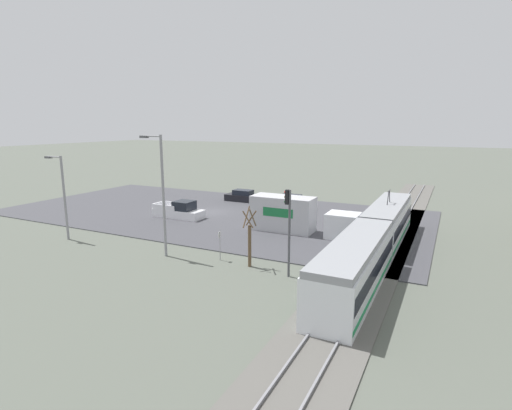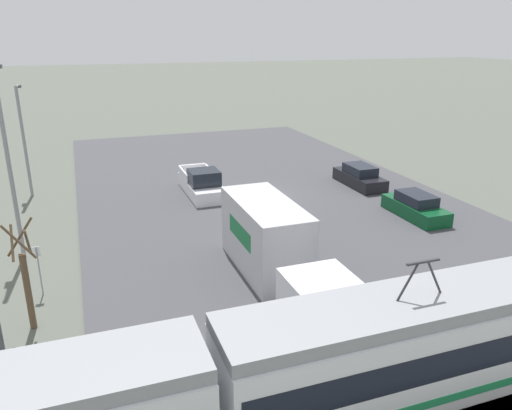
{
  "view_description": "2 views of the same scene",
  "coord_description": "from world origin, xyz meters",
  "px_view_note": "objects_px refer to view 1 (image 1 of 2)",
  "views": [
    {
      "loc": [
        37.62,
        24.41,
        9.96
      ],
      "look_at": [
        6.98,
        9.16,
        3.0
      ],
      "focal_mm": 28.0,
      "sensor_mm": 36.0,
      "label": 1
    },
    {
      "loc": [
        11.28,
        30.08,
        10.49
      ],
      "look_at": [
        3.65,
        8.83,
        2.68
      ],
      "focal_mm": 35.0,
      "sensor_mm": 36.0,
      "label": 2
    }
  ],
  "objects_px": {
    "pickup_truck": "(179,211)",
    "street_lamp_mid_block": "(62,191)",
    "sedan_car_1": "(291,201)",
    "traffic_light_pole": "(288,222)",
    "box_truck": "(297,216)",
    "street_tree": "(250,240)",
    "light_rail_tram": "(374,240)",
    "street_lamp_near_crossing": "(161,188)",
    "no_parking_sign": "(220,243)",
    "sedan_car_0": "(243,197)"
  },
  "relations": [
    {
      "from": "traffic_light_pole",
      "to": "street_tree",
      "type": "relative_size",
      "value": 1.36
    },
    {
      "from": "traffic_light_pole",
      "to": "street_lamp_near_crossing",
      "type": "relative_size",
      "value": 0.63
    },
    {
      "from": "sedan_car_1",
      "to": "no_parking_sign",
      "type": "distance_m",
      "value": 20.75
    },
    {
      "from": "sedan_car_1",
      "to": "traffic_light_pole",
      "type": "bearing_deg",
      "value": 21.0
    },
    {
      "from": "street_lamp_near_crossing",
      "to": "street_lamp_mid_block",
      "type": "relative_size",
      "value": 1.26
    },
    {
      "from": "pickup_truck",
      "to": "sedan_car_1",
      "type": "bearing_deg",
      "value": 142.01
    },
    {
      "from": "box_truck",
      "to": "traffic_light_pole",
      "type": "xyz_separation_m",
      "value": [
        10.46,
        3.34,
        2.16
      ]
    },
    {
      "from": "pickup_truck",
      "to": "street_lamp_mid_block",
      "type": "xyz_separation_m",
      "value": [
        10.92,
        -4.03,
        3.5
      ]
    },
    {
      "from": "street_lamp_near_crossing",
      "to": "no_parking_sign",
      "type": "height_order",
      "value": "street_lamp_near_crossing"
    },
    {
      "from": "light_rail_tram",
      "to": "traffic_light_pole",
      "type": "xyz_separation_m",
      "value": [
        5.49,
        -4.53,
        2.12
      ]
    },
    {
      "from": "light_rail_tram",
      "to": "street_lamp_near_crossing",
      "type": "xyz_separation_m",
      "value": [
        5.74,
        -14.66,
        3.62
      ]
    },
    {
      "from": "pickup_truck",
      "to": "sedan_car_0",
      "type": "height_order",
      "value": "pickup_truck"
    },
    {
      "from": "box_truck",
      "to": "traffic_light_pole",
      "type": "relative_size",
      "value": 1.72
    },
    {
      "from": "traffic_light_pole",
      "to": "street_lamp_near_crossing",
      "type": "bearing_deg",
      "value": -88.56
    },
    {
      "from": "light_rail_tram",
      "to": "street_tree",
      "type": "height_order",
      "value": "light_rail_tram"
    },
    {
      "from": "box_truck",
      "to": "sedan_car_1",
      "type": "height_order",
      "value": "box_truck"
    },
    {
      "from": "sedan_car_1",
      "to": "street_lamp_near_crossing",
      "type": "bearing_deg",
      "value": -5.11
    },
    {
      "from": "pickup_truck",
      "to": "no_parking_sign",
      "type": "relative_size",
      "value": 2.58
    },
    {
      "from": "sedan_car_1",
      "to": "traffic_light_pole",
      "type": "xyz_separation_m",
      "value": [
        21.36,
        8.2,
        3.07
      ]
    },
    {
      "from": "traffic_light_pole",
      "to": "sedan_car_1",
      "type": "bearing_deg",
      "value": -159.0
    },
    {
      "from": "street_tree",
      "to": "street_lamp_mid_block",
      "type": "relative_size",
      "value": 0.59
    },
    {
      "from": "box_truck",
      "to": "street_lamp_mid_block",
      "type": "bearing_deg",
      "value": -57.85
    },
    {
      "from": "box_truck",
      "to": "street_lamp_near_crossing",
      "type": "height_order",
      "value": "street_lamp_near_crossing"
    },
    {
      "from": "box_truck",
      "to": "street_tree",
      "type": "xyz_separation_m",
      "value": [
        9.91,
        0.22,
        0.37
      ]
    },
    {
      "from": "light_rail_tram",
      "to": "traffic_light_pole",
      "type": "height_order",
      "value": "traffic_light_pole"
    },
    {
      "from": "box_truck",
      "to": "pickup_truck",
      "type": "relative_size",
      "value": 1.78
    },
    {
      "from": "street_lamp_near_crossing",
      "to": "no_parking_sign",
      "type": "distance_m",
      "value": 5.98
    },
    {
      "from": "light_rail_tram",
      "to": "street_lamp_mid_block",
      "type": "bearing_deg",
      "value": -76.7
    },
    {
      "from": "pickup_truck",
      "to": "sedan_car_0",
      "type": "distance_m",
      "value": 11.31
    },
    {
      "from": "street_lamp_near_crossing",
      "to": "light_rail_tram",
      "type": "bearing_deg",
      "value": 111.39
    },
    {
      "from": "sedan_car_1",
      "to": "traffic_light_pole",
      "type": "distance_m",
      "value": 23.08
    },
    {
      "from": "sedan_car_1",
      "to": "no_parking_sign",
      "type": "xyz_separation_m",
      "value": [
        20.59,
        2.47,
        0.67
      ]
    },
    {
      "from": "sedan_car_1",
      "to": "traffic_light_pole",
      "type": "height_order",
      "value": "traffic_light_pole"
    },
    {
      "from": "light_rail_tram",
      "to": "street_tree",
      "type": "distance_m",
      "value": 9.11
    },
    {
      "from": "box_truck",
      "to": "pickup_truck",
      "type": "distance_m",
      "value": 13.42
    },
    {
      "from": "sedan_car_0",
      "to": "no_parking_sign",
      "type": "xyz_separation_m",
      "value": [
        20.83,
        9.25,
        0.65
      ]
    },
    {
      "from": "sedan_car_0",
      "to": "no_parking_sign",
      "type": "relative_size",
      "value": 2.14
    },
    {
      "from": "box_truck",
      "to": "traffic_light_pole",
      "type": "distance_m",
      "value": 11.19
    },
    {
      "from": "sedan_car_1",
      "to": "sedan_car_0",
      "type": "bearing_deg",
      "value": -92.01
    },
    {
      "from": "pickup_truck",
      "to": "street_lamp_mid_block",
      "type": "height_order",
      "value": "street_lamp_mid_block"
    },
    {
      "from": "sedan_car_0",
      "to": "street_lamp_near_crossing",
      "type": "bearing_deg",
      "value": -167.51
    },
    {
      "from": "pickup_truck",
      "to": "sedan_car_0",
      "type": "xyz_separation_m",
      "value": [
        -11.17,
        1.77,
        -0.09
      ]
    },
    {
      "from": "box_truck",
      "to": "no_parking_sign",
      "type": "relative_size",
      "value": 4.59
    },
    {
      "from": "street_tree",
      "to": "street_lamp_near_crossing",
      "type": "height_order",
      "value": "street_lamp_near_crossing"
    },
    {
      "from": "street_tree",
      "to": "box_truck",
      "type": "bearing_deg",
      "value": -178.75
    },
    {
      "from": "street_tree",
      "to": "street_lamp_mid_block",
      "type": "distance_m",
      "value": 17.83
    },
    {
      "from": "pickup_truck",
      "to": "no_parking_sign",
      "type": "distance_m",
      "value": 14.66
    },
    {
      "from": "pickup_truck",
      "to": "street_lamp_near_crossing",
      "type": "bearing_deg",
      "value": 31.75
    },
    {
      "from": "sedan_car_1",
      "to": "street_lamp_mid_block",
      "type": "height_order",
      "value": "street_lamp_mid_block"
    },
    {
      "from": "sedan_car_0",
      "to": "street_tree",
      "type": "height_order",
      "value": "street_tree"
    }
  ]
}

